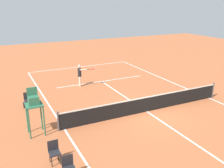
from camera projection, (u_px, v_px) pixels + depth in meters
name	position (u px, v px, depth m)	size (l,w,h in m)	color
ground_plane	(147.00, 112.00, 15.15)	(60.00, 60.00, 0.00)	#B76038
court_lines	(147.00, 111.00, 15.15)	(10.29, 24.59, 0.01)	white
tennis_net	(147.00, 104.00, 15.00)	(10.89, 0.10, 1.07)	#4C4C51
player_serving	(80.00, 74.00, 19.40)	(1.26, 0.72, 1.73)	beige
tennis_ball	(86.00, 96.00, 17.55)	(0.07, 0.07, 0.07)	#CCE033
umpire_chair	(34.00, 104.00, 12.10)	(0.80, 0.80, 2.41)	#2D6B4C
courtside_chair_near	(69.00, 167.00, 9.21)	(0.44, 0.46, 0.95)	#262626
courtside_chair_mid	(28.00, 99.00, 15.63)	(0.44, 0.46, 0.95)	#262626
courtside_chair_far	(54.00, 151.00, 10.19)	(0.44, 0.46, 0.95)	#262626
equipment_bag	(30.00, 104.00, 15.83)	(0.76, 0.32, 0.30)	black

